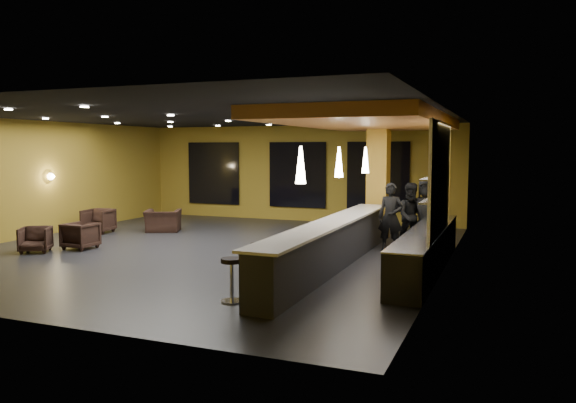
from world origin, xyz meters
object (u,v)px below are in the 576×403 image
at_px(pendant_1, 339,162).
at_px(pendant_0, 301,165).
at_px(staff_a, 391,217).
at_px(armchair_d, 163,221).
at_px(prep_counter, 426,251).
at_px(pendant_2, 365,160).
at_px(armchair_c, 98,221).
at_px(bar_stool_5, 324,231).
at_px(armchair_b, 81,236).
at_px(bar_counter, 332,246).
at_px(staff_c, 426,214).
at_px(bar_stool_1, 261,259).
at_px(bar_stool_4, 319,236).
at_px(bar_stool_3, 297,244).
at_px(armchair_a, 35,240).
at_px(bar_stool_6, 340,226).
at_px(bar_stool_2, 275,252).
at_px(staff_b, 412,216).
at_px(bar_stool_0, 232,274).
at_px(column, 378,179).

bearing_deg(pendant_1, pendant_0, -90.00).
distance_m(staff_a, armchair_d, 7.55).
relative_size(prep_counter, pendant_2, 8.57).
xyz_separation_m(armchair_c, bar_stool_5, (7.50, -0.00, 0.09)).
bearing_deg(pendant_0, armchair_c, 153.11).
height_order(staff_a, armchair_d, staff_a).
distance_m(prep_counter, staff_a, 2.39).
bearing_deg(armchair_b, pendant_2, -154.19).
xyz_separation_m(bar_counter, armchair_b, (-6.91, -0.19, -0.15)).
distance_m(staff_c, bar_stool_1, 5.89).
bearing_deg(staff_c, armchair_b, -166.54).
bearing_deg(armchair_c, bar_stool_1, -39.07).
bearing_deg(armchair_b, bar_stool_4, -165.94).
relative_size(pendant_2, bar_stool_4, 0.92).
relative_size(staff_c, bar_stool_4, 2.47).
xyz_separation_m(bar_stool_1, bar_stool_3, (-0.12, 2.25, -0.08)).
relative_size(armchair_a, armchair_c, 0.87).
distance_m(bar_counter, prep_counter, 2.06).
height_order(armchair_a, bar_stool_6, bar_stool_6).
height_order(bar_stool_1, bar_stool_2, bar_stool_1).
bearing_deg(armchair_a, armchair_d, 46.87).
distance_m(bar_stool_2, bar_stool_6, 4.49).
bearing_deg(armchair_c, bar_stool_4, -16.32).
relative_size(bar_stool_2, bar_stool_6, 1.02).
distance_m(prep_counter, pendant_2, 3.73).
bearing_deg(staff_b, armchair_b, -176.95).
height_order(pendant_0, bar_stool_6, pendant_0).
height_order(bar_stool_3, bar_stool_5, bar_stool_3).
relative_size(pendant_2, armchair_b, 0.90).
height_order(bar_counter, bar_stool_0, bar_counter).
distance_m(prep_counter, armchair_c, 10.55).
bearing_deg(pendant_1, bar_stool_2, -117.38).
bearing_deg(bar_stool_3, prep_counter, 9.46).
relative_size(pendant_1, bar_stool_2, 0.91).
bearing_deg(bar_stool_1, pendant_2, 82.16).
relative_size(pendant_0, pendant_2, 1.00).
bearing_deg(pendant_0, staff_a, 79.92).
distance_m(prep_counter, armchair_a, 9.75).
height_order(bar_counter, armchair_a, bar_counter).
bearing_deg(armchair_d, bar_stool_5, 146.80).
xyz_separation_m(staff_c, armchair_c, (-10.01, -0.91, -0.56)).
relative_size(pendant_1, bar_stool_3, 0.95).
bearing_deg(armchair_b, pendant_1, -173.28).
bearing_deg(pendant_1, staff_c, 59.09).
distance_m(pendant_2, staff_b, 1.95).
relative_size(column, bar_stool_1, 4.08).
bearing_deg(pendant_2, staff_b, 1.03).
height_order(prep_counter, bar_stool_6, prep_counter).
bearing_deg(bar_stool_6, bar_counter, -76.69).
height_order(staff_a, armchair_c, staff_a).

